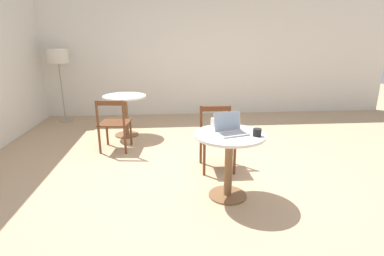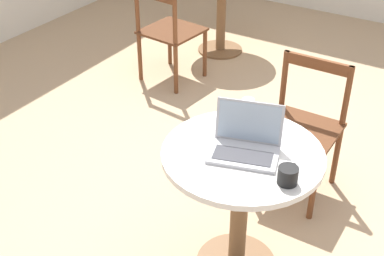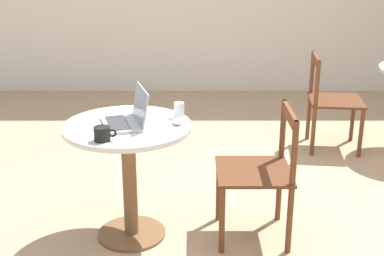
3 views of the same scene
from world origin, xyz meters
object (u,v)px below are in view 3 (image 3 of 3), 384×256
Objects in this scene: cafe_table_near at (130,154)px; chair_mid_left at (333,101)px; chair_near_right at (262,172)px; mug at (104,134)px; laptop at (129,118)px; drinking_glass at (181,110)px; mouse at (179,121)px.

cafe_table_near is 2.19m from chair_mid_left.
mug is (-0.90, -0.27, 0.35)m from chair_near_right.
chair_mid_left is 2.25× the size of laptop.
cafe_table_near is 6.14× the size of mug.
mug reaches higher than cafe_table_near.
mug is (-0.11, -0.26, -0.01)m from laptop.
chair_near_right is at bearing -117.98° from chair_mid_left.
mouse is at bearing -93.32° from drinking_glass.
laptop is at bearing -155.10° from drinking_glass.
laptop is (-0.80, -0.01, 0.35)m from chair_near_right.
cafe_table_near is 0.81m from chair_near_right.
mouse is 0.48m from mug.
cafe_table_near is at bearing -179.92° from chair_near_right.
drinking_glass reaches higher than chair_mid_left.
drinking_glass is at bearing 44.36° from mug.
chair_mid_left is (0.79, 1.50, 0.00)m from chair_near_right.
drinking_glass is at bearing 23.35° from cafe_table_near.
drinking_glass is (0.01, 0.12, 0.03)m from mouse.
chair_near_right is 2.25× the size of laptop.
chair_near_right is at bearing 0.68° from laptop.
chair_near_right reaches higher than mug.
drinking_glass reaches higher than chair_near_right.
chair_mid_left reaches higher than mug.
mug is at bearing -163.54° from chair_near_right.
chair_near_right is 1.00× the size of chair_mid_left.
drinking_glass is at bearing 165.35° from chair_near_right.
chair_mid_left is at bearing 48.89° from mouse.
mug is at bearing -112.29° from laptop.
chair_near_right is at bearing 0.08° from cafe_table_near.
mug is at bearing -111.02° from cafe_table_near.
chair_mid_left is 8.32× the size of mouse.
chair_near_right is 1.69m from chair_mid_left.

